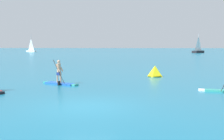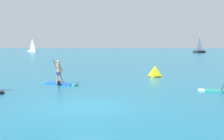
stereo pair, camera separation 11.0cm
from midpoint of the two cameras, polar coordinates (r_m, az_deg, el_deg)
ground at (r=12.11m, az=-5.62°, el=-7.66°), size 440.00×440.00×0.00m
paddleboarder_mid_center at (r=19.03m, az=-11.10°, el=-1.85°), size 2.74×1.67×1.75m
race_marker_buoy at (r=23.46m, az=8.88°, el=-0.39°), size 1.31×1.31×0.95m
sailboat_left_horizon at (r=109.70m, az=-16.66°, el=4.15°), size 4.33×2.65×6.67m
sailboat_right_horizon at (r=95.62m, az=17.64°, el=3.90°), size 5.00×5.46×6.44m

